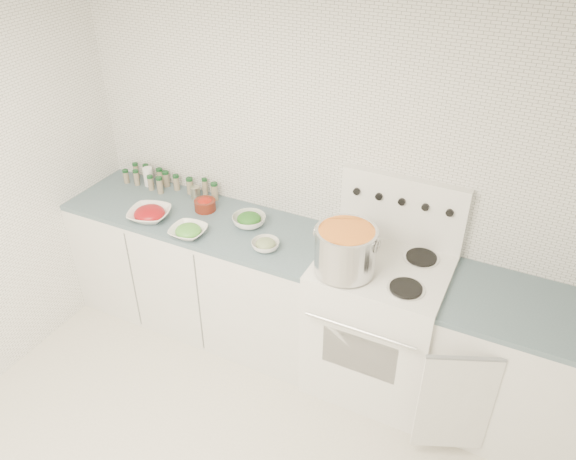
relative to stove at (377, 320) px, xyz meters
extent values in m
cube|color=white|center=(-0.48, 0.32, 0.75)|extent=(3.50, 0.02, 2.50)
cube|color=white|center=(-0.48, -1.19, 2.01)|extent=(3.50, 3.00, 0.02)
cube|color=white|center=(-1.30, 0.00, -0.06)|extent=(1.85, 0.62, 0.86)
cube|color=#445A66|center=(-1.30, 0.00, 0.39)|extent=(1.85, 0.62, 0.03)
cube|color=white|center=(0.00, -0.01, -0.04)|extent=(0.76, 0.65, 0.92)
cube|color=black|center=(0.00, -0.33, 0.00)|extent=(0.45, 0.01, 0.28)
cylinder|color=silver|center=(0.00, -0.37, 0.22)|extent=(0.65, 0.02, 0.02)
cube|color=white|center=(0.00, -0.01, 0.43)|extent=(0.76, 0.65, 0.01)
cube|color=white|center=(0.00, 0.28, 0.65)|extent=(0.76, 0.06, 0.43)
cylinder|color=silver|center=(-0.18, -0.17, 0.44)|extent=(0.21, 0.21, 0.01)
cylinder|color=black|center=(-0.18, -0.17, 0.45)|extent=(0.18, 0.18, 0.01)
cylinder|color=silver|center=(0.18, -0.17, 0.44)|extent=(0.21, 0.21, 0.01)
cylinder|color=black|center=(0.18, -0.17, 0.45)|extent=(0.18, 0.18, 0.01)
cylinder|color=silver|center=(-0.18, 0.15, 0.44)|extent=(0.21, 0.21, 0.01)
cylinder|color=black|center=(-0.18, 0.15, 0.45)|extent=(0.18, 0.18, 0.01)
cylinder|color=silver|center=(0.18, 0.15, 0.44)|extent=(0.21, 0.21, 0.01)
cylinder|color=black|center=(0.18, 0.15, 0.45)|extent=(0.18, 0.18, 0.01)
cylinder|color=black|center=(-0.28, 0.25, 0.72)|extent=(0.04, 0.02, 0.04)
cylinder|color=black|center=(-0.14, 0.25, 0.72)|extent=(0.04, 0.02, 0.04)
cylinder|color=black|center=(0.00, 0.25, 0.72)|extent=(0.04, 0.02, 0.04)
cylinder|color=black|center=(0.14, 0.25, 0.72)|extent=(0.04, 0.02, 0.04)
cylinder|color=black|center=(0.28, 0.25, 0.72)|extent=(0.04, 0.02, 0.04)
cube|color=white|center=(0.82, 0.00, -0.06)|extent=(0.89, 0.62, 0.86)
cube|color=#445A66|center=(0.82, 0.00, 0.39)|extent=(0.89, 0.62, 0.03)
cube|color=white|center=(0.57, -0.38, -0.07)|extent=(0.38, 0.17, 0.70)
cylinder|color=silver|center=(-0.18, -0.17, 0.58)|extent=(0.35, 0.35, 0.26)
cylinder|color=orange|center=(-0.18, -0.17, 0.70)|extent=(0.31, 0.31, 0.03)
torus|color=silver|center=(-0.36, -0.17, 0.66)|extent=(0.01, 0.08, 0.08)
torus|color=silver|center=(0.00, -0.17, 0.66)|extent=(0.01, 0.08, 0.08)
imported|color=white|center=(-1.56, -0.16, 0.44)|extent=(0.33, 0.33, 0.07)
ellipsoid|color=#A30F0D|center=(-1.56, -0.16, 0.45)|extent=(0.19, 0.19, 0.09)
imported|color=white|center=(-1.22, -0.22, 0.43)|extent=(0.24, 0.24, 0.06)
ellipsoid|color=#3E892D|center=(-1.22, -0.22, 0.44)|extent=(0.16, 0.16, 0.07)
imported|color=white|center=(-0.93, 0.06, 0.44)|extent=(0.28, 0.28, 0.07)
ellipsoid|color=#1F611B|center=(-0.93, 0.06, 0.46)|extent=(0.16, 0.16, 0.07)
imported|color=white|center=(-0.71, -0.13, 0.43)|extent=(0.17, 0.17, 0.05)
ellipsoid|color=#24431B|center=(-0.71, -0.13, 0.44)|extent=(0.12, 0.12, 0.06)
cylinder|color=#5E1C10|center=(-1.30, 0.10, 0.44)|extent=(0.15, 0.15, 0.07)
ellipsoid|color=#A4200B|center=(-1.30, 0.10, 0.47)|extent=(0.11, 0.11, 0.05)
cylinder|color=white|center=(-1.86, 0.21, 0.47)|extent=(0.09, 0.09, 0.14)
cylinder|color=#9B9883|center=(-1.45, 0.20, 0.45)|extent=(0.07, 0.07, 0.09)
cylinder|color=gray|center=(-2.02, 0.26, 0.45)|extent=(0.04, 0.04, 0.10)
cylinder|color=#12401C|center=(-2.02, 0.26, 0.51)|extent=(0.04, 0.04, 0.02)
cylinder|color=gray|center=(-1.92, 0.26, 0.46)|extent=(0.04, 0.04, 0.11)
cylinder|color=#12401C|center=(-1.92, 0.26, 0.53)|extent=(0.04, 0.04, 0.02)
cylinder|color=gray|center=(-1.79, 0.26, 0.46)|extent=(0.04, 0.04, 0.11)
cylinder|color=#12401C|center=(-1.79, 0.26, 0.52)|extent=(0.05, 0.05, 0.02)
cylinder|color=gray|center=(-1.74, 0.26, 0.45)|extent=(0.05, 0.05, 0.10)
cylinder|color=#12401C|center=(-1.74, 0.26, 0.51)|extent=(0.05, 0.05, 0.02)
cylinder|color=gray|center=(-1.64, 0.24, 0.45)|extent=(0.04, 0.04, 0.10)
cylinder|color=#12401C|center=(-1.64, 0.24, 0.51)|extent=(0.05, 0.05, 0.02)
cylinder|color=gray|center=(-1.52, 0.25, 0.45)|extent=(0.05, 0.05, 0.10)
cylinder|color=#12401C|center=(-1.52, 0.25, 0.52)|extent=(0.05, 0.05, 0.02)
cylinder|color=gray|center=(-1.41, 0.26, 0.46)|extent=(0.04, 0.04, 0.12)
cylinder|color=#12401C|center=(-1.41, 0.26, 0.53)|extent=(0.04, 0.04, 0.02)
cylinder|color=gray|center=(-1.31, 0.24, 0.46)|extent=(0.05, 0.05, 0.12)
cylinder|color=#12401C|center=(-1.31, 0.24, 0.53)|extent=(0.05, 0.05, 0.02)
cylinder|color=gray|center=(-2.04, 0.17, 0.45)|extent=(0.04, 0.04, 0.09)
cylinder|color=#12401C|center=(-2.04, 0.17, 0.50)|extent=(0.04, 0.04, 0.02)
cylinder|color=gray|center=(-1.94, 0.18, 0.45)|extent=(0.04, 0.04, 0.10)
cylinder|color=#12401C|center=(-1.94, 0.18, 0.52)|extent=(0.04, 0.04, 0.02)
cylinder|color=gray|center=(-1.81, 0.16, 0.45)|extent=(0.04, 0.04, 0.09)
cylinder|color=#12401C|center=(-1.81, 0.16, 0.51)|extent=(0.04, 0.04, 0.02)
cylinder|color=gray|center=(-1.71, 0.15, 0.46)|extent=(0.04, 0.04, 0.11)
cylinder|color=#12401C|center=(-1.71, 0.15, 0.52)|extent=(0.04, 0.04, 0.02)
camera|label=1|loc=(0.66, -2.60, 2.38)|focal=35.00mm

